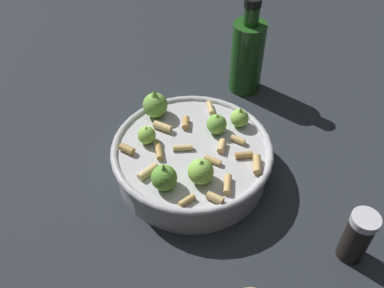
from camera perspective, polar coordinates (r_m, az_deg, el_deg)
ground_plane at (r=0.71m, az=-0.00°, el=-3.77°), size 2.40×2.40×0.00m
cooking_pan at (r=0.69m, az=-0.07°, el=-1.74°), size 0.26×0.26×0.11m
pepper_shaker at (r=0.63m, az=21.41°, el=-11.56°), size 0.04×0.04×0.09m
olive_oil_bottle at (r=0.84m, az=7.47°, el=11.89°), size 0.06×0.06×0.20m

